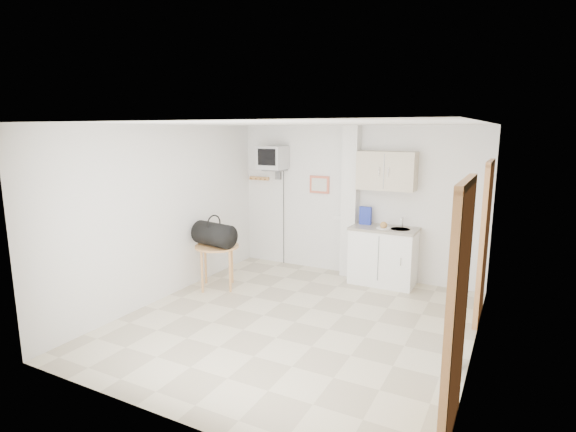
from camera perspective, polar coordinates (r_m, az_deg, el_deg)
The scene contains 7 objects.
ground at distance 5.92m, azimuth 0.88°, elevation -13.32°, with size 4.50×4.50×0.00m, color beige.
room_envelope at distance 5.45m, azimuth 3.61°, elevation 1.46°, with size 4.24×4.54×2.55m.
kitchenette at distance 7.26m, azimuth 12.10°, elevation -2.27°, with size 1.03×0.58×2.10m.
crt_television at distance 7.88m, azimuth -1.93°, elevation 7.31°, with size 0.44×0.45×2.15m.
round_table at distance 7.03m, azimuth -9.01°, elevation -4.36°, with size 0.67×0.67×0.68m.
duffel_bag at distance 6.95m, azimuth -9.35°, elevation -2.29°, with size 0.71×0.48×0.49m.
water_bottle at distance 5.15m, azimuth 20.57°, elevation -15.90°, with size 0.12×0.12×0.37m.
Camera 1 is at (2.41, -4.83, 2.43)m, focal length 28.00 mm.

